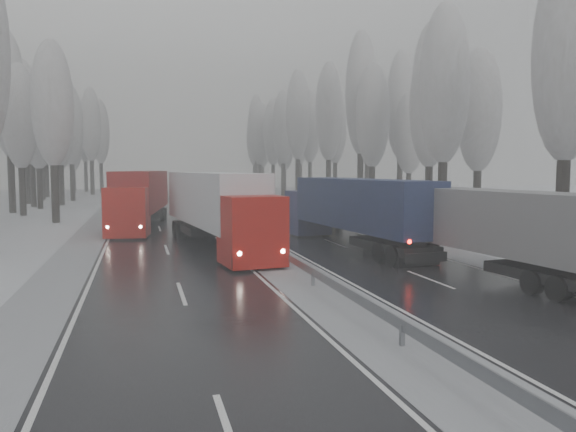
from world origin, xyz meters
name	(u,v)px	position (x,y,z in m)	size (l,w,h in m)	color
ground	(492,409)	(0.00, 0.00, 0.00)	(260.00, 260.00, 0.00)	silver
carriageway_right	(308,233)	(5.25, 30.00, 0.01)	(7.50, 200.00, 0.03)	black
carriageway_left	(163,238)	(-5.25, 30.00, 0.01)	(7.50, 200.00, 0.03)	black
median_slush	(238,235)	(0.00, 30.00, 0.02)	(3.00, 200.00, 0.04)	#A1A3A8
shoulder_right	(370,231)	(10.20, 30.00, 0.02)	(2.40, 200.00, 0.04)	#A1A3A8
shoulder_left	(87,240)	(-10.20, 30.00, 0.02)	(2.40, 200.00, 0.04)	#A1A3A8
median_guardrail	(238,227)	(0.00, 29.99, 0.60)	(0.12, 200.00, 0.76)	slate
tree_16	(568,55)	(15.04, 15.67, 10.67)	(3.60, 3.60, 16.53)	black
tree_18	(445,85)	(14.51, 27.03, 10.70)	(3.60, 3.60, 16.58)	black
tree_19	(479,111)	(20.02, 31.03, 9.42)	(3.60, 3.60, 14.57)	black
tree_20	(430,107)	(17.90, 35.17, 10.14)	(3.60, 3.60, 15.71)	black
tree_21	(431,92)	(20.12, 39.17, 12.00)	(3.60, 3.60, 18.62)	black
tree_22	(373,116)	(17.02, 45.60, 10.24)	(3.60, 3.60, 15.86)	black
tree_23	(409,134)	(23.31, 49.60, 8.77)	(3.60, 3.60, 13.55)	black
tree_24	(361,95)	(17.90, 51.02, 13.19)	(3.60, 3.60, 20.49)	black
tree_25	(401,106)	(24.81, 55.02, 12.52)	(3.60, 3.60, 19.44)	black
tree_26	(329,113)	(17.56, 61.27, 12.10)	(3.60, 3.60, 18.78)	black
tree_27	(367,122)	(24.72, 65.27, 11.36)	(3.60, 3.60, 17.62)	black
tree_28	(298,116)	(16.34, 71.95, 12.64)	(3.60, 3.60, 19.62)	black
tree_29	(335,125)	(23.71, 75.95, 11.67)	(3.60, 3.60, 18.11)	black
tree_30	(283,128)	(16.56, 81.70, 11.52)	(3.60, 3.60, 17.86)	black
tree_31	(310,128)	(22.48, 85.70, 11.97)	(3.60, 3.60, 18.58)	black
tree_32	(273,133)	(16.63, 89.21, 11.18)	(3.60, 3.60, 17.33)	black
tree_33	(284,145)	(19.77, 93.21, 9.26)	(3.60, 3.60, 14.33)	black
tree_34	(260,134)	(15.73, 96.32, 11.37)	(3.60, 3.60, 17.63)	black
tree_35	(300,134)	(24.94, 100.32, 11.77)	(3.60, 3.60, 18.25)	black
tree_36	(256,129)	(17.04, 106.16, 13.02)	(3.60, 3.60, 20.23)	black
tree_37	(284,142)	(24.02, 110.16, 10.56)	(3.60, 3.60, 16.37)	black
tree_38	(254,139)	(18.73, 116.73, 11.59)	(3.60, 3.60, 17.97)	black
tree_39	(263,145)	(21.55, 120.73, 10.45)	(3.60, 3.60, 16.19)	black
tree_62	(52,104)	(-13.94, 43.73, 10.36)	(3.60, 3.60, 16.04)	black
tree_64	(20,117)	(-18.26, 52.71, 9.96)	(3.60, 3.60, 15.42)	black
tree_65	(8,95)	(-20.05, 56.71, 12.55)	(3.60, 3.60, 19.48)	black
tree_66	(37,125)	(-18.16, 62.35, 9.84)	(3.60, 3.60, 15.23)	black
tree_67	(31,118)	(-19.54, 66.35, 11.03)	(3.60, 3.60, 17.09)	black
tree_68	(59,122)	(-16.58, 69.11, 10.75)	(3.60, 3.60, 16.65)	black
tree_69	(24,111)	(-21.42, 73.11, 12.46)	(3.60, 3.60, 19.35)	black
tree_70	(71,126)	(-16.33, 79.19, 11.03)	(3.60, 3.60, 17.09)	black
tree_71	(40,117)	(-21.09, 83.19, 12.63)	(3.60, 3.60, 19.61)	black
tree_72	(61,138)	(-18.93, 88.54, 9.76)	(3.60, 3.60, 15.11)	black
tree_73	(45,131)	(-21.82, 92.54, 11.11)	(3.60, 3.60, 17.22)	black
tree_74	(91,125)	(-15.07, 99.33, 12.67)	(3.60, 3.60, 19.68)	black
tree_75	(41,130)	(-24.20, 103.33, 11.99)	(3.60, 3.60, 18.60)	black
tree_76	(100,132)	(-14.05, 108.72, 11.95)	(3.60, 3.60, 18.55)	black
tree_77	(73,147)	(-19.66, 112.72, 9.26)	(3.60, 3.60, 14.32)	black
tree_78	(85,131)	(-17.56, 115.31, 12.59)	(3.60, 3.60, 19.55)	black
tree_79	(73,140)	(-20.33, 119.31, 11.01)	(3.60, 3.60, 17.07)	black
truck_grey_tarp	(471,224)	(8.02, 13.27, 2.24)	(3.92, 15.11, 3.84)	#515156
truck_blue_box	(352,208)	(5.55, 21.99, 2.44)	(4.25, 16.42, 4.18)	navy
truck_cream_box	(360,206)	(8.21, 27.14, 2.15)	(3.82, 14.49, 3.69)	#AEA79A
box_truck_distant	(208,188)	(5.21, 91.81, 1.32)	(2.54, 7.05, 2.59)	#AEB2B5
truck_red_white	(217,205)	(-2.31, 23.62, 2.64)	(4.80, 17.82, 4.53)	#A60F09
truck_red_red	(140,195)	(-6.67, 36.92, 2.67)	(5.14, 17.98, 4.57)	#A81009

